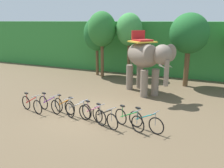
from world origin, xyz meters
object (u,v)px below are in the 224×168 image
at_px(tree_center_left, 129,30).
at_px(bike_black, 105,117).
at_px(tree_center, 97,34).
at_px(bike_green, 129,120).
at_px(bike_purple, 49,104).
at_px(bike_orange, 64,107).
at_px(elephant, 145,58).
at_px(bike_white, 77,109).
at_px(bike_teal, 146,122).
at_px(tree_far_left, 102,29).
at_px(tree_center_right, 189,34).
at_px(bike_red, 32,104).
at_px(bike_pink, 93,114).

distance_m(tree_center_left, bike_black, 9.82).
height_order(tree_center, bike_green, tree_center).
bearing_deg(bike_purple, bike_orange, 0.27).
relative_size(elephant, bike_purple, 2.29).
height_order(tree_center, bike_white, tree_center).
bearing_deg(bike_teal, tree_center, 127.68).
bearing_deg(bike_white, bike_teal, -0.97).
xyz_separation_m(tree_far_left, bike_teal, (5.88, -8.04, -3.32)).
relative_size(bike_orange, bike_green, 1.02).
relative_size(tree_center_right, bike_white, 2.92).
relative_size(elephant, bike_white, 2.27).
height_order(tree_center_right, bike_green, tree_center_right).
height_order(bike_black, bike_teal, same).
bearing_deg(tree_center, bike_orange, -73.27).
relative_size(tree_center_right, bike_purple, 2.95).
xyz_separation_m(bike_red, bike_white, (2.41, 0.29, 0.00)).
bearing_deg(bike_green, tree_center_right, 80.89).
distance_m(tree_center, tree_center_left, 2.68).
xyz_separation_m(elephant, bike_white, (-1.78, -4.93, -1.82)).
relative_size(tree_far_left, bike_green, 3.24).
bearing_deg(tree_center_right, tree_center_left, 168.45).
height_order(elephant, bike_pink, elephant).
bearing_deg(bike_purple, bike_white, -2.10).
xyz_separation_m(tree_center_right, bike_teal, (-0.57, -7.80, -3.13)).
distance_m(elephant, bike_teal, 5.52).
distance_m(bike_pink, bike_green, 1.64).
xyz_separation_m(tree_far_left, bike_red, (0.18, -8.28, -3.32)).
bearing_deg(bike_pink, bike_white, 170.23).
bearing_deg(bike_teal, bike_pink, -177.34).
bearing_deg(bike_green, bike_red, -178.12).
xyz_separation_m(tree_center_left, bike_orange, (-0.13, -8.59, -3.29)).
relative_size(bike_purple, bike_orange, 1.04).
xyz_separation_m(tree_center_left, bike_pink, (1.57, -8.82, -3.29)).
xyz_separation_m(tree_center_right, bike_red, (-6.27, -8.03, -3.13)).
height_order(bike_orange, bike_black, same).
bearing_deg(bike_teal, tree_far_left, 126.17).
bearing_deg(tree_far_left, tree_center_right, -2.17).
bearing_deg(bike_teal, bike_red, -177.61).
height_order(tree_far_left, tree_center_right, tree_far_left).
height_order(tree_far_left, bike_orange, tree_far_left).
xyz_separation_m(tree_center_right, bike_white, (-3.86, -7.74, -3.13)).
distance_m(tree_center_left, bike_purple, 9.26).
bearing_deg(bike_black, bike_white, 168.03).
bearing_deg(bike_red, bike_pink, 2.21).
bearing_deg(bike_white, bike_purple, 177.90).
relative_size(tree_far_left, bike_pink, 3.19).
relative_size(bike_red, bike_orange, 1.04).
relative_size(tree_center_left, elephant, 1.30).
xyz_separation_m(bike_black, bike_teal, (1.71, 0.28, 0.00)).
relative_size(tree_center_right, bike_red, 2.94).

